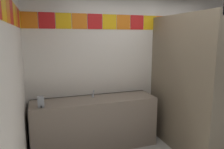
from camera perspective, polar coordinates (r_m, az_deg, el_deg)
name	(u,v)px	position (r m, az deg, el deg)	size (l,w,h in m)	color
wall_back	(135,61)	(3.97, 6.15, 3.69)	(3.80, 0.09, 2.76)	silver
wall_side	(7,88)	(2.08, -26.12, -3.19)	(0.09, 3.06, 2.76)	silver
vanity_counter	(95,123)	(3.65, -4.58, -12.59)	(1.99, 0.55, 0.83)	gray
faucet_center	(93,94)	(3.58, -5.03, -5.26)	(0.04, 0.10, 0.14)	silver
soap_dispenser	(41,102)	(3.25, -18.32, -6.89)	(0.09, 0.09, 0.16)	gray
stall_divider	(196,88)	(3.39, 21.42, -3.37)	(0.92, 1.53, 2.15)	#726651
toilet	(194,120)	(4.32, 20.80, -11.19)	(0.39, 0.49, 0.74)	white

